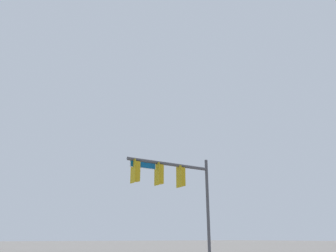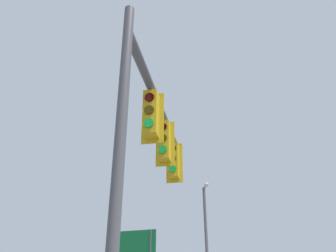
{
  "view_description": "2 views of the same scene",
  "coord_description": "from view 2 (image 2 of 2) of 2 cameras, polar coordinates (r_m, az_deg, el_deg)",
  "views": [
    {
      "loc": [
        8.5,
        7.65,
        1.54
      ],
      "look_at": [
        -1.89,
        -7.79,
        7.93
      ],
      "focal_mm": 35.0,
      "sensor_mm": 36.0,
      "label": 1
    },
    {
      "loc": [
        -9.45,
        -9.55,
        1.42
      ],
      "look_at": [
        0.16,
        -7.93,
        6.32
      ],
      "focal_mm": 35.0,
      "sensor_mm": 36.0,
      "label": 2
    }
  ],
  "objects": [
    {
      "name": "signal_pole_near",
      "position": [
        7.87,
        -2.04,
        -1.68
      ],
      "size": [
        5.66,
        0.57,
        6.29
      ],
      "color": "#47474C",
      "rests_on": "ground_plane"
    },
    {
      "name": "highway_sign",
      "position": [
        20.8,
        -6.6,
        -21.04
      ],
      "size": [
        0.76,
        3.23,
        4.64
      ],
      "color": "#47474C",
      "rests_on": "ground_plane"
    },
    {
      "name": "street_lamp",
      "position": [
        20.19,
        6.74,
        -18.75
      ],
      "size": [
        1.84,
        0.46,
        7.17
      ],
      "color": "#4C4C51",
      "rests_on": "ground_plane"
    }
  ]
}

